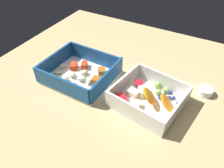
# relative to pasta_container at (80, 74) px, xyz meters

# --- Properties ---
(table_surface) EXTENTS (0.80, 0.80, 0.02)m
(table_surface) POSITION_rel_pasta_container_xyz_m (0.11, 0.00, -0.03)
(table_surface) COLOR tan
(table_surface) RESTS_ON ground
(pasta_container) EXTENTS (0.19, 0.16, 0.05)m
(pasta_container) POSITION_rel_pasta_container_xyz_m (0.00, 0.00, 0.00)
(pasta_container) COLOR white
(pasta_container) RESTS_ON table_surface
(fruit_bowl) EXTENTS (0.18, 0.17, 0.05)m
(fruit_bowl) POSITION_rel_pasta_container_xyz_m (0.21, 0.00, 0.00)
(fruit_bowl) COLOR white
(fruit_bowl) RESTS_ON table_surface
(paper_cup_liner) EXTENTS (0.04, 0.04, 0.02)m
(paper_cup_liner) POSITION_rel_pasta_container_xyz_m (0.33, 0.11, -0.01)
(paper_cup_liner) COLOR white
(paper_cup_liner) RESTS_ON table_surface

